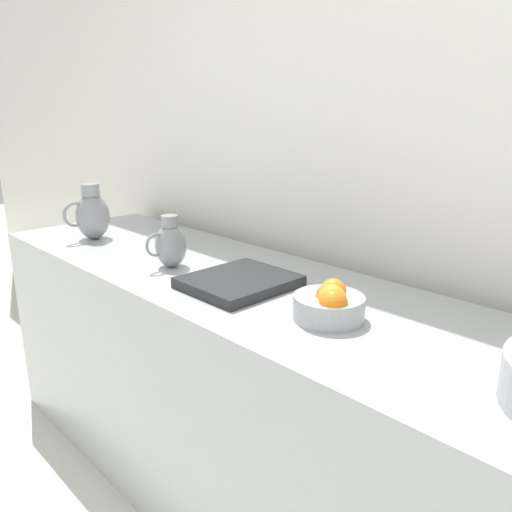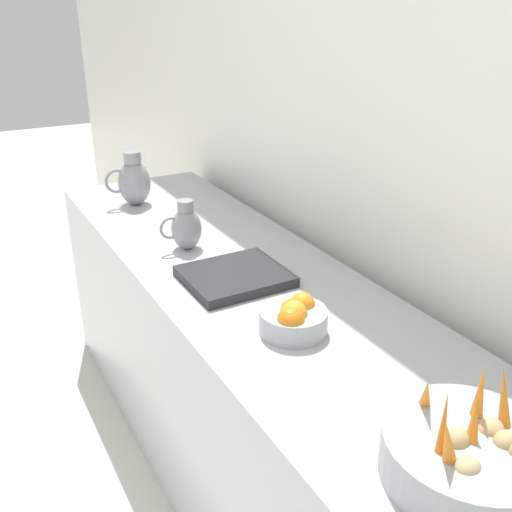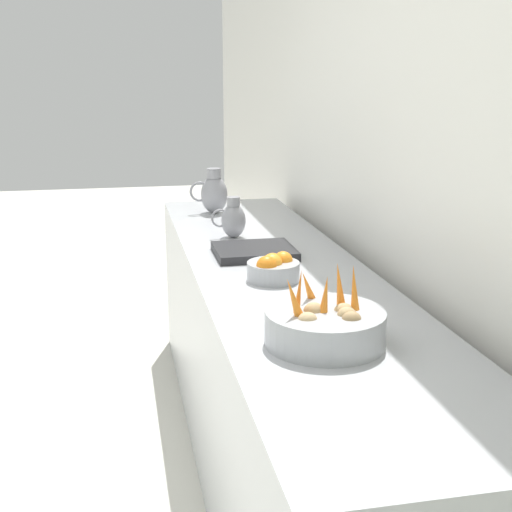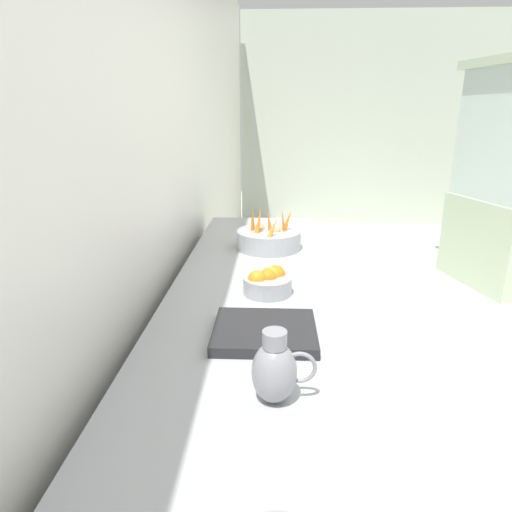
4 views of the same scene
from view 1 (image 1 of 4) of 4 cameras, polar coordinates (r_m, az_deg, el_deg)
The scene contains 5 objects.
prep_counter at distance 1.79m, azimuth 4.88°, elevation -18.72°, with size 0.71×3.14×0.92m, color #ADAFB5.
orange_bowl at distance 1.42m, azimuth 8.38°, elevation -5.34°, with size 0.20×0.20×0.11m.
metal_pitcher_tall at distance 2.41m, azimuth -18.12°, elevation 4.50°, with size 0.21×0.15×0.25m.
metal_pitcher_short at distance 1.90m, azimuth -9.71°, elevation 1.34°, with size 0.17×0.12×0.20m.
counter_sink_basin at distance 1.68m, azimuth -1.93°, elevation -2.94°, with size 0.34×0.30×0.04m, color #232326.
Camera 1 is at (-0.36, 0.79, 1.48)m, focal length 35.25 mm.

